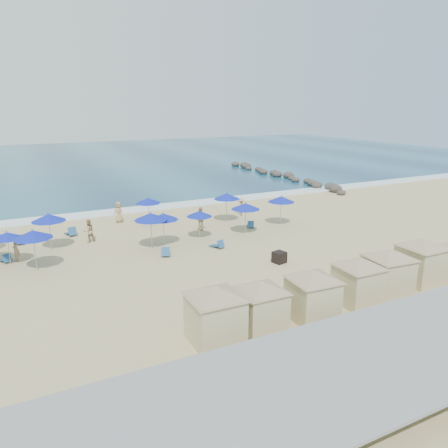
{
  "coord_description": "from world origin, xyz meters",
  "views": [
    {
      "loc": [
        -10.23,
        -24.94,
        9.98
      ],
      "look_at": [
        4.0,
        3.0,
        1.27
      ],
      "focal_mm": 35.0,
      "sensor_mm": 36.0,
      "label": 1
    }
  ],
  "objects_px": {
    "rock_jetty": "(281,175)",
    "umbrella_9": "(227,196)",
    "umbrella_10": "(246,206)",
    "beachgoer_1": "(89,231)",
    "cabana_4": "(388,266)",
    "umbrella_5": "(151,217)",
    "beachgoer_2": "(200,218)",
    "umbrella_3": "(33,234)",
    "beachgoer_0": "(16,249)",
    "cabana_3": "(358,275)",
    "beachgoer_4": "(118,212)",
    "umbrella_1": "(7,235)",
    "cabana_0": "(215,307)",
    "beachgoer_3": "(241,207)",
    "cabana_2": "(313,288)",
    "umbrella_6": "(163,217)",
    "umbrella_11": "(281,199)",
    "umbrella_8": "(199,214)",
    "cabana_5": "(422,255)",
    "cabana_1": "(261,299)",
    "umbrella_4": "(48,218)",
    "umbrella_7": "(148,201)",
    "trash_bin": "(279,257)"
  },
  "relations": [
    {
      "from": "rock_jetty",
      "to": "umbrella_9",
      "type": "xyz_separation_m",
      "value": [
        -17.38,
        -17.25,
        1.9
      ]
    },
    {
      "from": "umbrella_10",
      "to": "beachgoer_1",
      "type": "relative_size",
      "value": 1.51
    },
    {
      "from": "cabana_4",
      "to": "umbrella_5",
      "type": "bearing_deg",
      "value": 124.13
    },
    {
      "from": "beachgoer_2",
      "to": "umbrella_3",
      "type": "bearing_deg",
      "value": -109.15
    },
    {
      "from": "rock_jetty",
      "to": "umbrella_10",
      "type": "distance_m",
      "value": 27.73
    },
    {
      "from": "beachgoer_0",
      "to": "beachgoer_2",
      "type": "xyz_separation_m",
      "value": [
        13.68,
        1.24,
        0.1
      ]
    },
    {
      "from": "cabana_3",
      "to": "beachgoer_4",
      "type": "distance_m",
      "value": 22.45
    },
    {
      "from": "umbrella_1",
      "to": "cabana_0",
      "type": "bearing_deg",
      "value": -62.18
    },
    {
      "from": "umbrella_1",
      "to": "beachgoer_3",
      "type": "bearing_deg",
      "value": 12.38
    },
    {
      "from": "rock_jetty",
      "to": "umbrella_1",
      "type": "xyz_separation_m",
      "value": [
        -34.52,
        -20.23,
        1.57
      ]
    },
    {
      "from": "cabana_2",
      "to": "beachgoer_1",
      "type": "bearing_deg",
      "value": 112.89
    },
    {
      "from": "umbrella_6",
      "to": "cabana_0",
      "type": "bearing_deg",
      "value": -100.39
    },
    {
      "from": "umbrella_3",
      "to": "beachgoer_2",
      "type": "xyz_separation_m",
      "value": [
        12.67,
        3.6,
        -1.37
      ]
    },
    {
      "from": "cabana_0",
      "to": "umbrella_11",
      "type": "distance_m",
      "value": 19.48
    },
    {
      "from": "umbrella_5",
      "to": "umbrella_8",
      "type": "height_order",
      "value": "umbrella_5"
    },
    {
      "from": "umbrella_9",
      "to": "umbrella_6",
      "type": "bearing_deg",
      "value": -152.05
    },
    {
      "from": "beachgoer_2",
      "to": "beachgoer_3",
      "type": "relative_size",
      "value": 1.17
    },
    {
      "from": "beachgoer_1",
      "to": "cabana_5",
      "type": "bearing_deg",
      "value": 115.51
    },
    {
      "from": "umbrella_9",
      "to": "beachgoer_4",
      "type": "relative_size",
      "value": 1.44
    },
    {
      "from": "cabana_1",
      "to": "umbrella_3",
      "type": "xyz_separation_m",
      "value": [
        -8.48,
        12.52,
        0.82
      ]
    },
    {
      "from": "cabana_2",
      "to": "cabana_5",
      "type": "relative_size",
      "value": 0.94
    },
    {
      "from": "umbrella_4",
      "to": "umbrella_7",
      "type": "relative_size",
      "value": 1.12
    },
    {
      "from": "beachgoer_2",
      "to": "umbrella_10",
      "type": "bearing_deg",
      "value": 9.76
    },
    {
      "from": "cabana_2",
      "to": "umbrella_1",
      "type": "height_order",
      "value": "cabana_2"
    },
    {
      "from": "umbrella_7",
      "to": "beachgoer_1",
      "type": "distance_m",
      "value": 6.15
    },
    {
      "from": "cabana_3",
      "to": "beachgoer_2",
      "type": "xyz_separation_m",
      "value": [
        -1.69,
        16.01,
        -0.61
      ]
    },
    {
      "from": "cabana_4",
      "to": "beachgoer_4",
      "type": "bearing_deg",
      "value": 113.57
    },
    {
      "from": "umbrella_4",
      "to": "umbrella_10",
      "type": "distance_m",
      "value": 14.35
    },
    {
      "from": "cabana_3",
      "to": "umbrella_4",
      "type": "distance_m",
      "value": 20.84
    },
    {
      "from": "beachgoer_1",
      "to": "beachgoer_4",
      "type": "xyz_separation_m",
      "value": [
        3.32,
        4.5,
        0.05
      ]
    },
    {
      "from": "umbrella_9",
      "to": "umbrella_11",
      "type": "xyz_separation_m",
      "value": [
        3.58,
        -3.0,
        -0.03
      ]
    },
    {
      "from": "beachgoer_4",
      "to": "cabana_4",
      "type": "bearing_deg",
      "value": -17.73
    },
    {
      "from": "cabana_1",
      "to": "cabana_2",
      "type": "relative_size",
      "value": 0.96
    },
    {
      "from": "beachgoer_4",
      "to": "trash_bin",
      "type": "bearing_deg",
      "value": -16.26
    },
    {
      "from": "cabana_1",
      "to": "umbrella_9",
      "type": "distance_m",
      "value": 18.84
    },
    {
      "from": "umbrella_1",
      "to": "umbrella_5",
      "type": "bearing_deg",
      "value": -6.77
    },
    {
      "from": "cabana_2",
      "to": "cabana_4",
      "type": "xyz_separation_m",
      "value": [
        5.34,
        0.41,
        0.06
      ]
    },
    {
      "from": "umbrella_7",
      "to": "beachgoer_4",
      "type": "relative_size",
      "value": 1.32
    },
    {
      "from": "umbrella_9",
      "to": "beachgoer_0",
      "type": "xyz_separation_m",
      "value": [
        -16.74,
        -2.51,
        -1.42
      ]
    },
    {
      "from": "umbrella_11",
      "to": "beachgoer_0",
      "type": "bearing_deg",
      "value": 178.61
    },
    {
      "from": "cabana_0",
      "to": "beachgoer_2",
      "type": "xyz_separation_m",
      "value": [
        6.48,
        16.12,
        -0.7
      ]
    },
    {
      "from": "umbrella_3",
      "to": "umbrella_8",
      "type": "bearing_deg",
      "value": 7.15
    },
    {
      "from": "umbrella_1",
      "to": "umbrella_9",
      "type": "bearing_deg",
      "value": 9.87
    },
    {
      "from": "rock_jetty",
      "to": "umbrella_5",
      "type": "relative_size",
      "value": 9.88
    },
    {
      "from": "umbrella_5",
      "to": "umbrella_4",
      "type": "bearing_deg",
      "value": 154.96
    },
    {
      "from": "umbrella_10",
      "to": "beachgoer_0",
      "type": "xyz_separation_m",
      "value": [
        -16.35,
        1.45,
        -1.41
      ]
    },
    {
      "from": "cabana_3",
      "to": "umbrella_8",
      "type": "bearing_deg",
      "value": 101.07
    },
    {
      "from": "cabana_4",
      "to": "beachgoer_2",
      "type": "relative_size",
      "value": 2.38
    },
    {
      "from": "cabana_2",
      "to": "cabana_4",
      "type": "height_order",
      "value": "cabana_4"
    },
    {
      "from": "cabana_1",
      "to": "trash_bin",
      "type": "bearing_deg",
      "value": 50.56
    }
  ]
}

